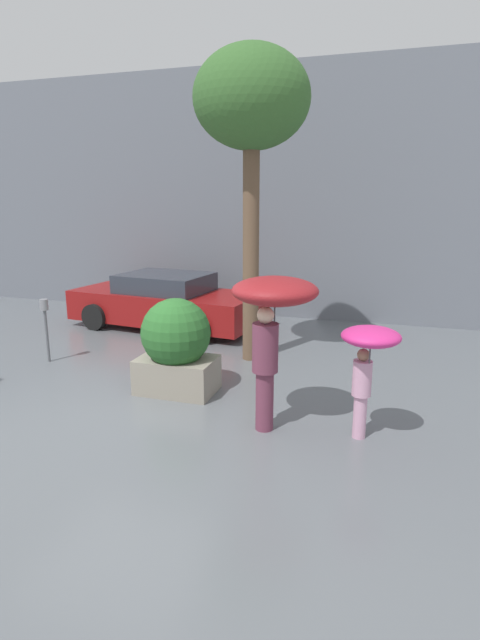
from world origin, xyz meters
The scene contains 8 objects.
ground_plane centered at (0.00, 0.00, 0.00)m, with size 40.00×40.00×0.00m, color slate.
building_facade centered at (0.00, 6.50, 3.00)m, with size 18.00×0.30×6.00m.
planter_box centered at (0.52, 0.93, 0.75)m, with size 1.19×1.06×1.48m.
person_adult centered at (2.21, 0.17, 1.61)m, with size 1.09×1.09×1.99m.
person_child centered at (3.40, 0.15, 1.15)m, with size 0.70×0.70×1.46m.
parked_car_near centered at (-1.40, 4.55, 0.59)m, with size 4.52×2.38×1.25m.
street_tree centered at (1.15, 2.84, 4.43)m, with size 1.97×1.97×5.39m.
parking_meter centered at (-2.35, 1.56, 0.85)m, with size 0.14×0.14×1.17m.
Camera 1 is at (3.64, -5.74, 2.94)m, focal length 28.00 mm.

